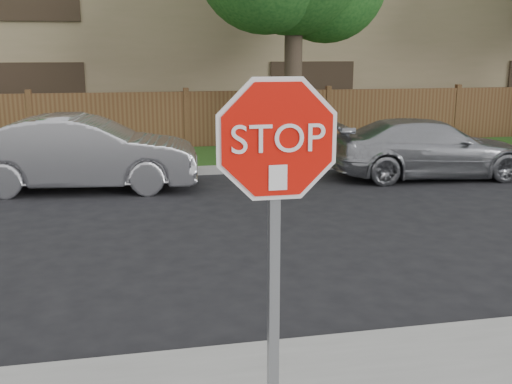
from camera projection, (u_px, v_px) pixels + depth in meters
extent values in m
plane|color=black|center=(305.00, 347.00, 5.50)|extent=(90.00, 90.00, 0.00)
cube|color=gray|center=(201.00, 170.00, 13.24)|extent=(70.00, 0.30, 0.15)
cube|color=#1E4714|center=(193.00, 158.00, 14.82)|extent=(70.00, 3.00, 0.12)
cube|color=#52321D|center=(187.00, 121.00, 16.18)|extent=(70.00, 0.12, 1.60)
cube|color=#93835B|center=(170.00, 41.00, 21.01)|extent=(34.00, 8.00, 6.00)
cylinder|color=#382B21|center=(293.00, 80.00, 14.79)|extent=(0.44, 0.44, 3.92)
cube|color=gray|center=(274.00, 282.00, 3.71)|extent=(0.06, 0.06, 2.30)
cylinder|color=white|center=(277.00, 139.00, 3.45)|extent=(1.01, 0.02, 1.01)
cylinder|color=red|center=(278.00, 140.00, 3.43)|extent=(0.93, 0.02, 0.93)
cube|color=white|center=(278.00, 178.00, 3.47)|extent=(0.11, 0.00, 0.15)
imported|color=#B5B5BA|center=(84.00, 153.00, 11.61)|extent=(4.53, 2.00, 1.45)
imported|color=#A0A2A7|center=(429.00, 148.00, 12.79)|extent=(4.42, 2.09, 1.25)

